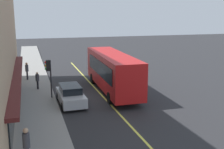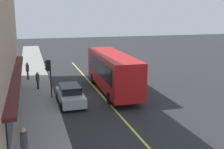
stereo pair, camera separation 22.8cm
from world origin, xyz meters
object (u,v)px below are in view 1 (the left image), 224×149
Objects in this scene: bus at (112,70)px; pedestrian_at_corner at (37,79)px; traffic_light at (49,70)px; car_silver at (71,95)px; car_white at (101,65)px; pedestrian_waiting at (27,69)px; pedestrian_mid_block at (26,143)px.

pedestrian_at_corner is (2.22, 6.59, -0.87)m from bus.
car_silver is (-1.76, -1.50, -1.79)m from traffic_light.
pedestrian_waiting is at bearing 109.31° from car_white.
car_white is (10.42, -7.17, -1.79)m from traffic_light.
car_silver is at bearing 121.70° from bus.
bus is 6.02× the size of pedestrian_mid_block.
pedestrian_mid_block is at bearing 156.70° from car_white.
traffic_light is (-0.86, 5.74, 0.55)m from bus.
pedestrian_mid_block is (-17.93, 0.15, -0.00)m from pedestrian_waiting.
pedestrian_at_corner is (13.71, -1.05, -0.16)m from pedestrian_mid_block.
pedestrian_mid_block is at bearing 179.51° from pedestrian_waiting.
car_silver is at bearing -154.14° from pedestrian_at_corner.
bus is 6.90× the size of pedestrian_at_corner.
pedestrian_waiting reaches higher than car_silver.
car_silver is 9.64m from pedestrian_waiting.
car_white is at bearing -47.51° from pedestrian_at_corner.
car_silver is (-2.62, 4.24, -1.24)m from bus.
car_silver is 5.39m from pedestrian_at_corner.
bus is at bearing -81.52° from traffic_light.
pedestrian_mid_block is 13.75m from pedestrian_at_corner.
pedestrian_at_corner is (4.84, 2.35, 0.38)m from car_silver.
car_silver is 13.44m from car_white.
car_silver is at bearing -160.30° from pedestrian_waiting.
traffic_light is 1.97× the size of pedestrian_at_corner.
car_white is 2.31× the size of pedestrian_waiting.
car_white is 2.65× the size of pedestrian_at_corner.
car_silver is 2.33× the size of pedestrian_waiting.
car_silver is 2.33× the size of pedestrian_mid_block.
pedestrian_mid_block is (-8.87, 3.40, 0.54)m from car_silver.
traffic_light is 0.74× the size of car_silver.
pedestrian_at_corner is at bearing 71.36° from bus.
pedestrian_waiting reaches higher than pedestrian_at_corner.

